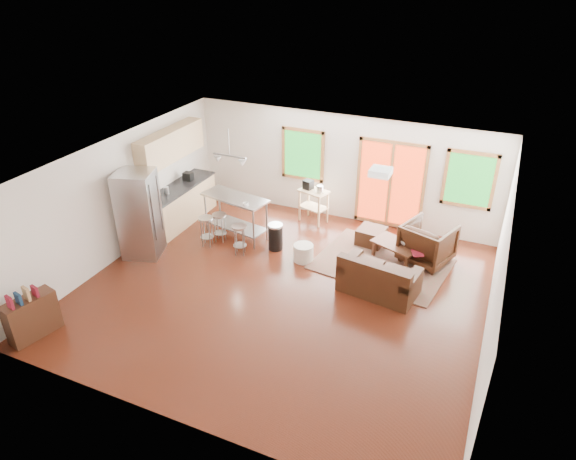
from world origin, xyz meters
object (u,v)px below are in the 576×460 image
at_px(loveseat, 378,279).
at_px(ottoman, 371,236).
at_px(kitchen_cart, 313,195).
at_px(island, 235,209).
at_px(rug, 382,264).
at_px(armchair, 428,241).
at_px(refrigerator, 140,214).
at_px(coffee_table, 396,246).

height_order(loveseat, ottoman, loveseat).
xyz_separation_m(ottoman, kitchen_cart, (-1.62, 0.50, 0.52)).
bearing_deg(island, rug, 2.16).
bearing_deg(armchair, refrigerator, 39.81).
distance_m(refrigerator, kitchen_cart, 4.05).
bearing_deg(island, refrigerator, -133.70).
xyz_separation_m(loveseat, kitchen_cart, (-2.25, 2.30, 0.40)).
bearing_deg(rug, coffee_table, 54.83).
bearing_deg(armchair, coffee_table, 37.15).
bearing_deg(refrigerator, island, 27.61).
height_order(rug, loveseat, loveseat).
xyz_separation_m(coffee_table, ottoman, (-0.67, 0.45, -0.15)).
relative_size(loveseat, armchair, 1.61).
bearing_deg(coffee_table, refrigerator, -159.05).
relative_size(island, kitchen_cart, 1.59).
relative_size(armchair, ottoman, 1.70).
distance_m(coffee_table, ottoman, 0.82).
distance_m(rug, loveseat, 1.10).
xyz_separation_m(loveseat, refrigerator, (-5.07, -0.61, 0.65)).
xyz_separation_m(rug, island, (-3.43, -0.13, 0.67)).
bearing_deg(armchair, loveseat, 86.69).
bearing_deg(armchair, rug, 50.54).
height_order(loveseat, armchair, armchair).
relative_size(armchair, kitchen_cart, 0.94).
bearing_deg(loveseat, island, 174.29).
bearing_deg(rug, refrigerator, -161.34).
relative_size(rug, refrigerator, 1.38).
bearing_deg(island, loveseat, -14.19).
bearing_deg(coffee_table, ottoman, 145.90).
bearing_deg(refrigerator, rug, -0.03).
relative_size(loveseat, refrigerator, 0.82).
bearing_deg(rug, island, -177.84).
xyz_separation_m(island, kitchen_cart, (1.36, 1.39, 0.03)).
height_order(loveseat, island, island).
relative_size(coffee_table, armchair, 1.16).
relative_size(rug, kitchen_cart, 2.54).
relative_size(ottoman, island, 0.35).
bearing_deg(ottoman, island, -163.49).
xyz_separation_m(coffee_table, kitchen_cart, (-2.29, 0.96, 0.37)).
height_order(ottoman, refrigerator, refrigerator).
relative_size(coffee_table, island, 0.69).
xyz_separation_m(refrigerator, island, (1.45, 1.52, -0.27)).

